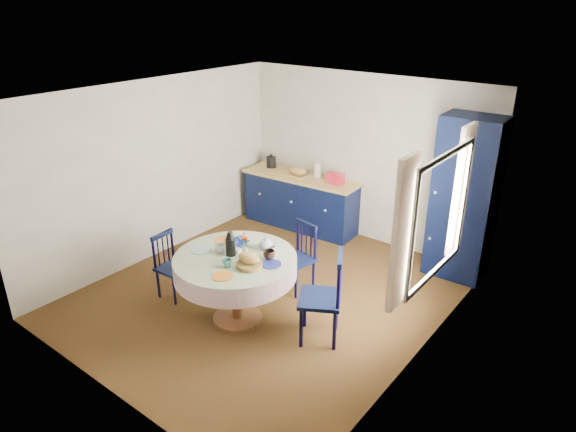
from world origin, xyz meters
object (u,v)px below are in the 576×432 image
(mug_b, at_px, (227,263))
(pantry_cabinet, at_px, (465,199))
(chair_right, at_px, (324,297))
(chair_left, at_px, (172,265))
(dining_table, at_px, (236,267))
(mug_a, at_px, (220,248))
(mug_d, at_px, (243,237))
(kitchen_counter, at_px, (301,200))
(mug_c, at_px, (269,255))
(chair_far, at_px, (299,257))
(cobalt_bowl, at_px, (238,243))

(mug_b, bearing_deg, pantry_cabinet, 62.64)
(chair_right, bearing_deg, mug_b, -87.80)
(chair_left, distance_m, chair_right, 2.04)
(dining_table, bearing_deg, mug_a, -173.29)
(chair_left, distance_m, mug_b, 1.21)
(chair_right, xyz_separation_m, mug_b, (-0.88, -0.55, 0.35))
(mug_b, xyz_separation_m, mug_d, (-0.30, 0.57, 0.00))
(kitchen_counter, xyz_separation_m, mug_c, (1.33, -2.41, 0.44))
(mug_c, bearing_deg, mug_a, -158.18)
(pantry_cabinet, xyz_separation_m, chair_left, (-2.59, -2.73, -0.66))
(pantry_cabinet, xyz_separation_m, mug_d, (-1.78, -2.29, -0.20))
(mug_a, bearing_deg, mug_c, 21.82)
(kitchen_counter, height_order, chair_far, kitchen_counter)
(chair_far, xyz_separation_m, mug_b, (-0.03, -1.24, 0.43))
(kitchen_counter, relative_size, mug_d, 19.53)
(pantry_cabinet, height_order, mug_a, pantry_cabinet)
(kitchen_counter, height_order, dining_table, dining_table)
(mug_b, bearing_deg, cobalt_bowl, 119.59)
(mug_d, bearing_deg, mug_c, -16.20)
(kitchen_counter, distance_m, mug_c, 2.79)
(kitchen_counter, bearing_deg, mug_a, -76.59)
(mug_d, bearing_deg, dining_table, -58.77)
(mug_c, bearing_deg, mug_b, -119.58)
(mug_a, bearing_deg, kitchen_counter, 106.80)
(chair_far, relative_size, mug_c, 6.72)
(pantry_cabinet, relative_size, mug_b, 21.54)
(dining_table, bearing_deg, mug_b, -68.58)
(chair_left, bearing_deg, mug_c, -81.04)
(chair_right, xyz_separation_m, cobalt_bowl, (-1.14, -0.10, 0.33))
(kitchen_counter, bearing_deg, chair_far, -57.98)
(dining_table, bearing_deg, cobalt_bowl, 126.66)
(chair_left, distance_m, mug_c, 1.45)
(chair_far, height_order, mug_c, mug_c)
(chair_left, bearing_deg, dining_table, -87.84)
(mug_d, relative_size, cobalt_bowl, 0.44)
(mug_c, xyz_separation_m, cobalt_bowl, (-0.49, 0.03, -0.02))
(cobalt_bowl, bearing_deg, mug_a, -100.84)
(mug_c, height_order, mug_d, mug_c)
(chair_right, bearing_deg, mug_c, -108.04)
(kitchen_counter, distance_m, chair_left, 2.69)
(mug_a, height_order, mug_b, same)
(chair_far, distance_m, cobalt_bowl, 0.93)
(chair_left, bearing_deg, chair_right, -80.96)
(dining_table, relative_size, cobalt_bowl, 5.97)
(mug_b, bearing_deg, chair_right, 32.15)
(mug_c, height_order, cobalt_bowl, mug_c)
(mug_b, bearing_deg, kitchen_counter, 111.22)
(pantry_cabinet, distance_m, dining_table, 3.09)
(mug_a, height_order, cobalt_bowl, mug_a)
(pantry_cabinet, height_order, chair_far, pantry_cabinet)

